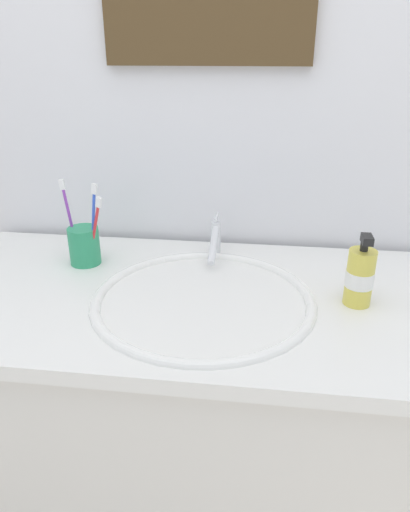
{
  "coord_description": "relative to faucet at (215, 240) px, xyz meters",
  "views": [
    {
      "loc": [
        0.15,
        -0.9,
        1.36
      ],
      "look_at": [
        0.03,
        0.0,
        0.96
      ],
      "focal_mm": 33.09,
      "sensor_mm": 36.0,
      "label": 1
    }
  ],
  "objects": [
    {
      "name": "toothbrush_red",
      "position": [
        -0.28,
        -0.09,
        0.06
      ],
      "size": [
        0.06,
        0.02,
        0.18
      ],
      "color": "red",
      "rests_on": "toothbrush_cup"
    },
    {
      "name": "tiled_wall_back",
      "position": [
        -0.03,
        0.14,
        0.28
      ],
      "size": [
        2.41,
        0.04,
        2.4
      ],
      "primitive_type": "cube",
      "color": "silver",
      "rests_on": "ground"
    },
    {
      "name": "vanity_counter",
      "position": [
        -0.03,
        -0.19,
        -0.48
      ],
      "size": [
        1.21,
        0.6,
        0.87
      ],
      "color": "silver",
      "rests_on": "ground"
    },
    {
      "name": "toothbrush_cup",
      "position": [
        -0.31,
        -0.07,
        -0.0
      ],
      "size": [
        0.07,
        0.07,
        0.09
      ],
      "primitive_type": "cylinder",
      "color": "#2D9966",
      "rests_on": "vanity_counter"
    },
    {
      "name": "soap_dispenser",
      "position": [
        0.32,
        -0.2,
        0.01
      ],
      "size": [
        0.06,
        0.06,
        0.16
      ],
      "color": "#DBCC4C",
      "rests_on": "vanity_counter"
    },
    {
      "name": "toothbrush_blue",
      "position": [
        -0.28,
        -0.08,
        0.07
      ],
      "size": [
        0.04,
        0.01,
        0.2
      ],
      "color": "blue",
      "rests_on": "toothbrush_cup"
    },
    {
      "name": "toothbrush_purple",
      "position": [
        -0.35,
        -0.07,
        0.07
      ],
      "size": [
        0.03,
        0.01,
        0.2
      ],
      "color": "purple",
      "rests_on": "toothbrush_cup"
    },
    {
      "name": "faucet",
      "position": [
        0.0,
        0.0,
        0.0
      ],
      "size": [
        0.02,
        0.15,
        0.1
      ],
      "color": "silver",
      "rests_on": "sink_basin"
    },
    {
      "name": "sink_basin",
      "position": [
        0.0,
        -0.22,
        -0.08
      ],
      "size": [
        0.48,
        0.48,
        0.11
      ],
      "color": "white",
      "rests_on": "vanity_counter"
    }
  ]
}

